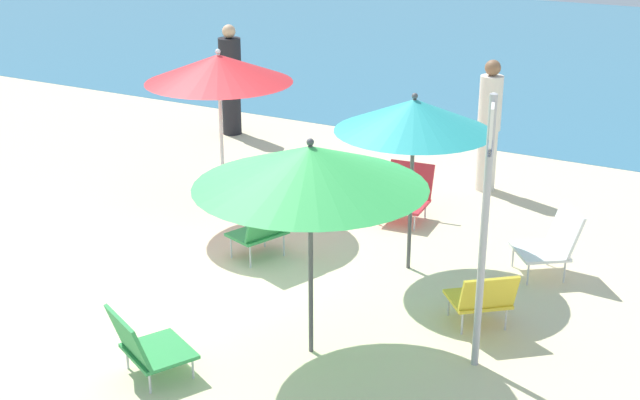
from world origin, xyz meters
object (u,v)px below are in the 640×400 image
(beach_chair_c, at_px, (552,241))
(person_a, at_px, (231,80))
(person_b, at_px, (489,125))
(beach_chair_d, at_px, (406,194))
(umbrella_red, at_px, (219,68))
(umbrella_green, at_px, (310,167))
(umbrella_teal, at_px, (414,115))
(warning_sign, at_px, (487,195))
(beach_chair_b, at_px, (264,227))
(beach_chair_e, at_px, (482,297))
(beach_chair_a, at_px, (145,345))

(beach_chair_c, relative_size, person_a, 0.46)
(person_b, bearing_deg, beach_chair_d, -46.91)
(umbrella_red, bearing_deg, umbrella_green, -42.11)
(umbrella_teal, xyz_separation_m, warning_sign, (1.23, -1.44, -0.12))
(beach_chair_c, height_order, person_a, person_a)
(umbrella_red, relative_size, beach_chair_d, 3.02)
(umbrella_teal, relative_size, beach_chair_b, 2.61)
(person_a, relative_size, person_b, 1.01)
(beach_chair_d, height_order, person_a, person_a)
(umbrella_teal, height_order, beach_chair_d, umbrella_teal)
(umbrella_green, relative_size, umbrella_teal, 1.02)
(umbrella_red, relative_size, umbrella_teal, 1.08)
(beach_chair_e, height_order, warning_sign, warning_sign)
(umbrella_green, xyz_separation_m, beach_chair_a, (-0.93, -1.00, -1.34))
(umbrella_teal, height_order, beach_chair_c, umbrella_teal)
(umbrella_teal, height_order, person_a, umbrella_teal)
(beach_chair_e, distance_m, warning_sign, 1.33)
(beach_chair_a, xyz_separation_m, beach_chair_b, (-0.40, 2.36, 0.08))
(umbrella_teal, xyz_separation_m, beach_chair_a, (-0.98, -2.92, -1.31))
(umbrella_red, height_order, beach_chair_d, umbrella_red)
(umbrella_green, relative_size, beach_chair_d, 2.86)
(beach_chair_c, relative_size, beach_chair_e, 1.06)
(beach_chair_b, relative_size, person_a, 0.42)
(beach_chair_c, relative_size, warning_sign, 0.34)
(umbrella_green, xyz_separation_m, warning_sign, (1.28, 0.47, -0.16))
(person_a, bearing_deg, warning_sign, 83.62)
(beach_chair_e, bearing_deg, beach_chair_b, 42.95)
(umbrella_teal, height_order, beach_chair_b, umbrella_teal)
(umbrella_teal, xyz_separation_m, beach_chair_c, (1.29, 0.55, -1.25))
(person_a, bearing_deg, beach_chair_b, 71.73)
(beach_chair_c, bearing_deg, beach_chair_b, -14.43)
(umbrella_green, distance_m, person_b, 4.63)
(beach_chair_e, bearing_deg, beach_chair_d, -2.12)
(warning_sign, bearing_deg, umbrella_teal, 112.93)
(umbrella_green, distance_m, beach_chair_c, 3.09)
(beach_chair_e, bearing_deg, umbrella_green, 93.66)
(person_a, height_order, warning_sign, warning_sign)
(person_b, distance_m, warning_sign, 4.34)
(umbrella_green, xyz_separation_m, umbrella_red, (-2.41, 2.18, 0.12))
(beach_chair_d, xyz_separation_m, person_a, (-3.76, 1.92, 0.54))
(beach_chair_b, xyz_separation_m, person_b, (1.28, 3.20, 0.47))
(umbrella_teal, distance_m, beach_chair_c, 1.88)
(umbrella_red, xyz_separation_m, beach_chair_d, (1.87, 0.98, -1.45))
(umbrella_green, xyz_separation_m, umbrella_teal, (0.05, 1.92, -0.03))
(beach_chair_a, bearing_deg, umbrella_teal, 7.62)
(person_a, bearing_deg, beach_chair_a, 62.18)
(beach_chair_c, bearing_deg, umbrella_green, 24.57)
(umbrella_teal, xyz_separation_m, person_b, (-0.10, 2.64, -0.76))
(beach_chair_b, bearing_deg, warning_sign, -179.82)
(beach_chair_a, height_order, warning_sign, warning_sign)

